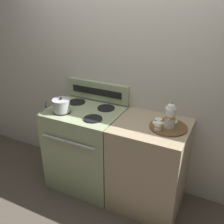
{
  "coord_description": "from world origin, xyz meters",
  "views": [
    {
      "loc": [
        1.02,
        -2.11,
        2.11
      ],
      "look_at": [
        0.0,
        -0.06,
        1.02
      ],
      "focal_mm": 42.0,
      "sensor_mm": 36.0,
      "label": 1
    }
  ],
  "objects_px": {
    "serving_tray": "(168,127)",
    "teacup_left": "(172,119)",
    "stove": "(86,148)",
    "teapot": "(170,115)",
    "creamer_jug": "(158,126)",
    "saucepan": "(61,105)",
    "teacup_right": "(158,121)"
  },
  "relations": [
    {
      "from": "stove",
      "to": "saucepan",
      "type": "bearing_deg",
      "value": -142.88
    },
    {
      "from": "saucepan",
      "to": "creamer_jug",
      "type": "xyz_separation_m",
      "value": [
        1.01,
        0.06,
        -0.03
      ]
    },
    {
      "from": "saucepan",
      "to": "teacup_right",
      "type": "relative_size",
      "value": 2.36
    },
    {
      "from": "teapot",
      "to": "teacup_right",
      "type": "distance_m",
      "value": 0.15
    },
    {
      "from": "creamer_jug",
      "to": "teacup_left",
      "type": "bearing_deg",
      "value": 71.4
    },
    {
      "from": "teacup_right",
      "to": "creamer_jug",
      "type": "relative_size",
      "value": 1.5
    },
    {
      "from": "serving_tray",
      "to": "teacup_left",
      "type": "distance_m",
      "value": 0.11
    },
    {
      "from": "stove",
      "to": "teapot",
      "type": "bearing_deg",
      "value": 0.66
    },
    {
      "from": "stove",
      "to": "teapot",
      "type": "xyz_separation_m",
      "value": [
        0.9,
        0.01,
        0.6
      ]
    },
    {
      "from": "serving_tray",
      "to": "creamer_jug",
      "type": "xyz_separation_m",
      "value": [
        -0.07,
        -0.1,
        0.04
      ]
    },
    {
      "from": "stove",
      "to": "creamer_jug",
      "type": "bearing_deg",
      "value": -5.69
    },
    {
      "from": "teapot",
      "to": "teacup_right",
      "type": "bearing_deg",
      "value": 164.64
    },
    {
      "from": "saucepan",
      "to": "creamer_jug",
      "type": "bearing_deg",
      "value": 3.33
    },
    {
      "from": "serving_tray",
      "to": "teacup_right",
      "type": "xyz_separation_m",
      "value": [
        -0.1,
        0.02,
        0.03
      ]
    },
    {
      "from": "creamer_jug",
      "to": "saucepan",
      "type": "bearing_deg",
      "value": -176.67
    },
    {
      "from": "stove",
      "to": "teacup_right",
      "type": "relative_size",
      "value": 8.63
    },
    {
      "from": "teacup_left",
      "to": "teapot",
      "type": "bearing_deg",
      "value": -87.17
    },
    {
      "from": "saucepan",
      "to": "teapot",
      "type": "distance_m",
      "value": 1.1
    },
    {
      "from": "saucepan",
      "to": "teapot",
      "type": "height_order",
      "value": "teapot"
    },
    {
      "from": "teapot",
      "to": "creamer_jug",
      "type": "xyz_separation_m",
      "value": [
        -0.08,
        -0.09,
        -0.08
      ]
    },
    {
      "from": "saucepan",
      "to": "teacup_left",
      "type": "height_order",
      "value": "saucepan"
    },
    {
      "from": "saucepan",
      "to": "teacup_right",
      "type": "distance_m",
      "value": 1.0
    },
    {
      "from": "stove",
      "to": "teacup_left",
      "type": "xyz_separation_m",
      "value": [
        0.9,
        0.13,
        0.5
      ]
    },
    {
      "from": "saucepan",
      "to": "teacup_right",
      "type": "height_order",
      "value": "saucepan"
    },
    {
      "from": "stove",
      "to": "creamer_jug",
      "type": "relative_size",
      "value": 12.93
    },
    {
      "from": "teacup_right",
      "to": "creamer_jug",
      "type": "bearing_deg",
      "value": -74.78
    },
    {
      "from": "saucepan",
      "to": "teacup_left",
      "type": "xyz_separation_m",
      "value": [
        1.08,
        0.27,
        -0.04
      ]
    },
    {
      "from": "stove",
      "to": "teapot",
      "type": "relative_size",
      "value": 3.76
    },
    {
      "from": "stove",
      "to": "teapot",
      "type": "distance_m",
      "value": 1.08
    },
    {
      "from": "stove",
      "to": "saucepan",
      "type": "xyz_separation_m",
      "value": [
        -0.19,
        -0.14,
        0.54
      ]
    },
    {
      "from": "serving_tray",
      "to": "teacup_left",
      "type": "relative_size",
      "value": 3.18
    },
    {
      "from": "stove",
      "to": "saucepan",
      "type": "relative_size",
      "value": 3.65
    }
  ]
}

